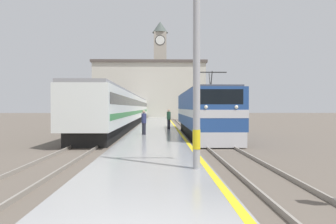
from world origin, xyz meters
name	(u,v)px	position (x,y,z in m)	size (l,w,h in m)	color
ground_plane	(157,129)	(0.00, 30.00, 0.00)	(200.00, 200.00, 0.00)	#60564C
platform	(156,130)	(0.00, 25.00, 0.16)	(3.95, 140.00, 0.33)	#999999
rail_track_near	(196,132)	(3.55, 25.00, 0.03)	(2.84, 140.00, 0.16)	#60564C
rail_track_far	(114,132)	(-3.72, 25.00, 0.03)	(2.84, 140.00, 0.16)	#60564C
locomotive_train	(203,113)	(3.55, 20.16, 1.79)	(2.92, 14.70, 4.47)	black
passenger_train	(127,109)	(-3.72, 36.54, 2.00)	(2.92, 48.05, 3.68)	black
catenary_mast	(200,50)	(1.58, 5.85, 3.97)	(2.38, 0.24, 7.21)	#9E9EA3
person_on_platform	(144,122)	(-0.77, 18.48, 1.21)	(0.34, 0.34, 1.68)	#23232D
second_waiting_passenger	(169,119)	(1.09, 24.47, 1.24)	(0.34, 0.34, 1.73)	#23232D
clock_tower	(160,67)	(0.31, 75.44, 12.18)	(3.76, 3.76, 23.05)	#ADA393
station_building	(150,90)	(-1.80, 61.83, 5.68)	(22.25, 8.23, 11.32)	beige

